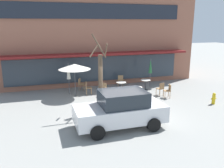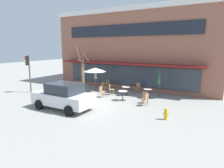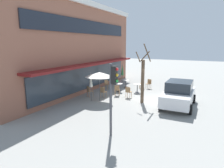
% 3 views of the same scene
% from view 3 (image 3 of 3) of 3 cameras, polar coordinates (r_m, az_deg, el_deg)
% --- Properties ---
extents(ground_plane, '(80.00, 80.00, 0.00)m').
position_cam_3_polar(ground_plane, '(15.69, 12.00, -4.54)').
color(ground_plane, gray).
extents(building_facade, '(16.84, 9.10, 7.81)m').
position_cam_3_polar(building_facade, '(20.07, -16.55, 10.01)').
color(building_facade, '#935B47').
rests_on(building_facade, ground).
extents(cafe_table_near_wall, '(0.70, 0.70, 0.76)m').
position_cam_3_polar(cafe_table_near_wall, '(19.61, 3.99, 0.45)').
color(cafe_table_near_wall, '#333338').
rests_on(cafe_table_near_wall, ground).
extents(cafe_table_streetside, '(0.70, 0.70, 0.76)m').
position_cam_3_polar(cafe_table_streetside, '(17.73, 7.24, -0.80)').
color(cafe_table_streetside, '#333338').
rests_on(cafe_table_streetside, ground).
extents(cafe_table_by_tree, '(0.70, 0.70, 0.76)m').
position_cam_3_polar(cafe_table_by_tree, '(17.83, 1.91, -0.65)').
color(cafe_table_by_tree, '#333338').
rests_on(cafe_table_by_tree, ground).
extents(patio_umbrella_green_folded, '(2.10, 2.10, 2.20)m').
position_cam_3_polar(patio_umbrella_green_folded, '(14.78, -3.61, 2.75)').
color(patio_umbrella_green_folded, '#4C4C51').
rests_on(patio_umbrella_green_folded, ground).
extents(patio_umbrella_cream_folded, '(0.28, 0.28, 2.20)m').
position_cam_3_polar(patio_umbrella_cream_folded, '(20.33, 2.98, 4.03)').
color(patio_umbrella_cream_folded, '#4C4C51').
rests_on(patio_umbrella_cream_folded, ground).
extents(patio_umbrella_corner_open, '(0.28, 0.28, 2.20)m').
position_cam_3_polar(patio_umbrella_corner_open, '(14.84, -6.07, 1.20)').
color(patio_umbrella_corner_open, '#4C4C51').
rests_on(patio_umbrella_corner_open, ground).
extents(cafe_chair_0, '(0.44, 0.44, 0.89)m').
position_cam_3_polar(cafe_chair_0, '(15.90, -2.55, -2.12)').
color(cafe_chair_0, '#9E754C').
rests_on(cafe_chair_0, ground).
extents(cafe_chair_1, '(0.41, 0.41, 0.89)m').
position_cam_3_polar(cafe_chair_1, '(15.95, 4.70, -2.11)').
color(cafe_chair_1, '#9E754C').
rests_on(cafe_chair_1, ground).
extents(cafe_chair_2, '(0.54, 0.54, 0.89)m').
position_cam_3_polar(cafe_chair_2, '(16.25, -6.47, -1.88)').
color(cafe_chair_2, '#9E754C').
rests_on(cafe_chair_2, ground).
extents(cafe_chair_3, '(0.48, 0.48, 0.89)m').
position_cam_3_polar(cafe_chair_3, '(19.43, 8.71, 0.26)').
color(cafe_chair_3, '#9E754C').
rests_on(cafe_chair_3, ground).
extents(cafe_chair_4, '(0.50, 0.50, 0.89)m').
position_cam_3_polar(cafe_chair_4, '(18.86, -1.47, 0.05)').
color(cafe_chair_4, '#9E754C').
rests_on(cafe_chair_4, ground).
extents(cafe_chair_5, '(0.51, 0.51, 0.89)m').
position_cam_3_polar(cafe_chair_5, '(16.56, 1.46, -1.56)').
color(cafe_chair_5, '#9E754C').
rests_on(cafe_chair_5, ground).
extents(cafe_chair_6, '(0.48, 0.48, 0.89)m').
position_cam_3_polar(cafe_chair_6, '(19.48, 10.50, 0.24)').
color(cafe_chair_6, '#9E754C').
rests_on(cafe_chair_6, ground).
extents(parked_sedan, '(4.22, 2.06, 1.76)m').
position_cam_3_polar(parked_sedan, '(14.41, 18.52, -2.70)').
color(parked_sedan, silver).
rests_on(parked_sedan, ground).
extents(street_tree, '(0.98, 1.12, 4.27)m').
position_cam_3_polar(street_tree, '(14.47, 8.77, 1.43)').
color(street_tree, brown).
rests_on(street_tree, ground).
extents(traffic_light_pole, '(0.26, 0.44, 3.40)m').
position_cam_3_polar(traffic_light_pole, '(8.94, 0.19, -1.23)').
color(traffic_light_pole, '#47474C').
rests_on(traffic_light_pole, ground).
extents(fire_hydrant, '(0.36, 0.20, 0.71)m').
position_cam_3_polar(fire_hydrant, '(21.01, 17.15, 0.25)').
color(fire_hydrant, gold).
rests_on(fire_hydrant, ground).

